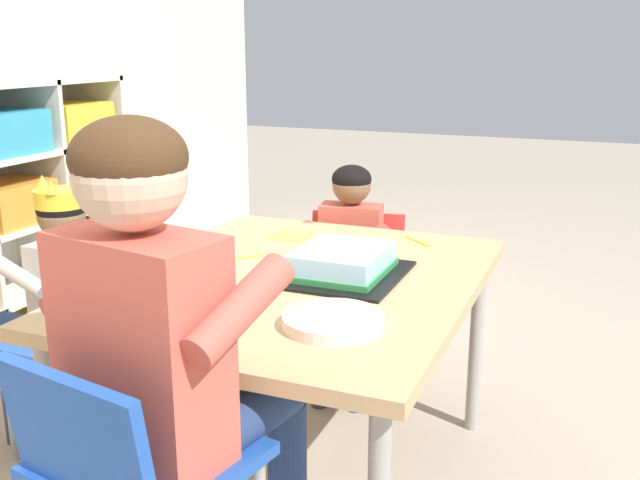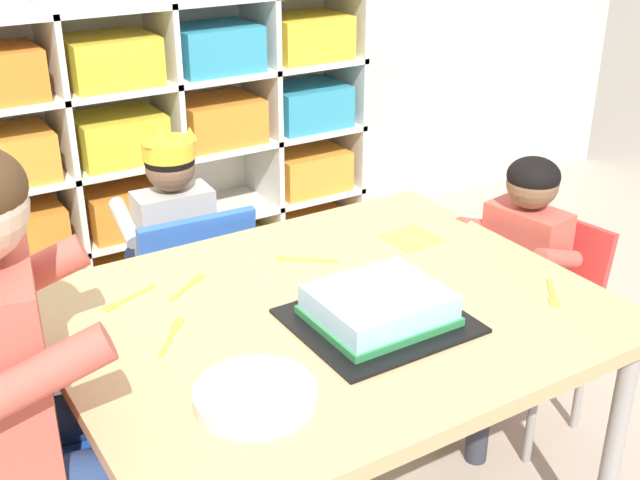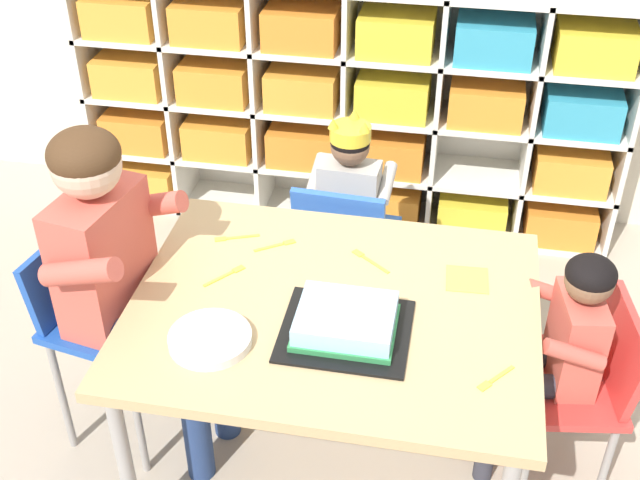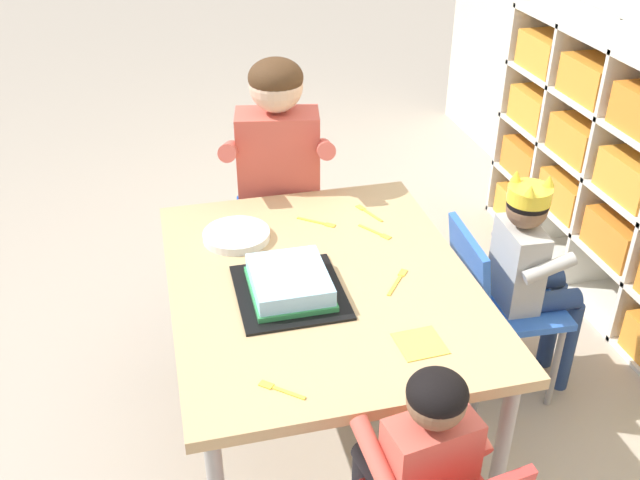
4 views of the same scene
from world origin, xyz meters
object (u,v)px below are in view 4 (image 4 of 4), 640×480
at_px(classroom_chair_blue, 494,298).
at_px(adult_helper_seated, 278,174).
at_px(activity_table, 321,293).
at_px(fork_by_napkin, 319,223).
at_px(fork_near_cake_tray, 398,280).
at_px(fork_beside_plate_stack, 377,233).
at_px(paper_plate_stack, 237,235).
at_px(guest_at_table_side, 418,456).
at_px(fork_at_table_front_edge, 279,389).
at_px(fork_near_child_seat, 368,212).
at_px(birthday_cake_on_tray, 289,284).
at_px(classroom_chair_adult_side, 280,213).
at_px(child_with_crown, 530,261).

bearing_deg(classroom_chair_blue, adult_helper_seated, 53.53).
bearing_deg(activity_table, adult_helper_seated, -178.64).
height_order(fork_by_napkin, fork_near_cake_tray, same).
bearing_deg(fork_near_cake_tray, fork_beside_plate_stack, -146.73).
distance_m(adult_helper_seated, paper_plate_stack, 0.37).
bearing_deg(activity_table, guest_at_table_side, 7.78).
bearing_deg(activity_table, fork_at_table_front_edge, -25.83).
distance_m(fork_by_napkin, fork_near_child_seat, 0.18).
bearing_deg(paper_plate_stack, guest_at_table_side, 18.11).
bearing_deg(classroom_chair_blue, fork_near_child_seat, 55.51).
bearing_deg(fork_near_cake_tray, paper_plate_stack, -91.41).
height_order(birthday_cake_on_tray, paper_plate_stack, birthday_cake_on_tray).
bearing_deg(fork_beside_plate_stack, fork_by_napkin, 22.68).
xyz_separation_m(adult_helper_seated, fork_near_cake_tray, (0.66, 0.23, -0.06)).
distance_m(adult_helper_seated, fork_near_cake_tray, 0.71).
distance_m(classroom_chair_blue, fork_at_table_front_edge, 1.00).
height_order(adult_helper_seated, fork_at_table_front_edge, adult_helper_seated).
height_order(birthday_cake_on_tray, fork_near_child_seat, birthday_cake_on_tray).
bearing_deg(adult_helper_seated, fork_beside_plate_stack, -45.71).
xyz_separation_m(guest_at_table_side, fork_by_napkin, (-0.95, -0.01, 0.11)).
relative_size(guest_at_table_side, paper_plate_stack, 3.66).
distance_m(fork_beside_plate_stack, fork_near_cake_tray, 0.28).
distance_m(activity_table, classroom_chair_adult_side, 0.72).
height_order(classroom_chair_adult_side, fork_beside_plate_stack, classroom_chair_adult_side).
bearing_deg(adult_helper_seated, fork_at_table_front_edge, -90.20).
bearing_deg(adult_helper_seated, classroom_chair_adult_side, 90.00).
bearing_deg(guest_at_table_side, paper_plate_stack, -80.95).
height_order(fork_by_napkin, fork_at_table_front_edge, same).
distance_m(activity_table, guest_at_table_side, 0.63).
bearing_deg(paper_plate_stack, fork_near_child_seat, 98.29).
xyz_separation_m(child_with_crown, birthday_cake_on_tray, (0.11, -0.84, 0.12)).
distance_m(adult_helper_seated, guest_at_table_side, 1.24).
xyz_separation_m(activity_table, classroom_chair_blue, (-0.07, 0.62, -0.18)).
bearing_deg(guest_at_table_side, child_with_crown, -142.50).
bearing_deg(classroom_chair_adult_side, paper_plate_stack, -106.86).
distance_m(child_with_crown, fork_at_table_front_edge, 1.08).
relative_size(fork_near_cake_tray, fork_near_child_seat, 0.93).
distance_m(child_with_crown, fork_beside_plate_stack, 0.52).
relative_size(fork_by_napkin, fork_near_cake_tray, 0.96).
height_order(activity_table, fork_beside_plate_stack, fork_beside_plate_stack).
relative_size(classroom_chair_adult_side, guest_at_table_side, 0.88).
distance_m(classroom_chair_adult_side, fork_near_child_seat, 0.46).
bearing_deg(fork_at_table_front_edge, child_with_crown, 68.04).
bearing_deg(child_with_crown, fork_by_napkin, 71.75).
bearing_deg(classroom_chair_blue, paper_plate_stack, 78.63).
bearing_deg(birthday_cake_on_tray, activity_table, 115.34).
distance_m(guest_at_table_side, fork_near_child_seat, 1.00).
bearing_deg(fork_at_table_front_edge, classroom_chair_blue, 71.43).
relative_size(fork_by_napkin, fork_near_child_seat, 0.89).
height_order(classroom_chair_adult_side, paper_plate_stack, classroom_chair_adult_side).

